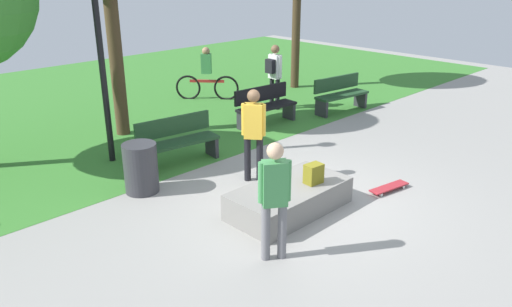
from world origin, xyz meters
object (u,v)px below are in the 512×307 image
at_px(skater_performing_trick, 275,193).
at_px(park_bench_near_lamppost, 177,140).
at_px(park_bench_far_right, 265,105).
at_px(cyclist_on_bicycle, 207,78).
at_px(trash_bin, 141,168).
at_px(pedestrian_with_backpack, 274,71).
at_px(concrete_ledge, 289,198).
at_px(skateboard_by_ledge, 389,187).
at_px(skater_watching, 254,129).
at_px(lamp_post, 98,34).
at_px(park_bench_center_lawn, 340,93).
at_px(backpack_on_ledge, 314,174).

bearing_deg(skater_performing_trick, park_bench_near_lamppost, 73.04).
xyz_separation_m(park_bench_far_right, cyclist_on_bicycle, (0.50, 2.81, 0.15)).
height_order(skater_performing_trick, park_bench_near_lamppost, skater_performing_trick).
relative_size(trash_bin, pedestrian_with_backpack, 0.51).
height_order(skater_performing_trick, trash_bin, skater_performing_trick).
bearing_deg(concrete_ledge, skater_performing_trick, -146.71).
height_order(skateboard_by_ledge, pedestrian_with_backpack, pedestrian_with_backpack).
relative_size(skateboard_by_ledge, pedestrian_with_backpack, 0.48).
bearing_deg(skater_watching, skateboard_by_ledge, -55.12).
xyz_separation_m(skater_performing_trick, park_bench_far_right, (4.13, 4.22, -0.48)).
relative_size(skater_performing_trick, pedestrian_with_backpack, 0.97).
distance_m(lamp_post, trash_bin, 2.66).
xyz_separation_m(park_bench_near_lamppost, pedestrian_with_backpack, (4.15, 1.35, 0.54)).
distance_m(park_bench_center_lawn, park_bench_far_right, 2.30).
bearing_deg(skater_watching, concrete_ledge, -108.56).
height_order(backpack_on_ledge, skater_performing_trick, skater_performing_trick).
bearing_deg(lamp_post, park_bench_far_right, -6.86).
distance_m(park_bench_center_lawn, pedestrian_with_backpack, 1.83).
distance_m(backpack_on_ledge, lamp_post, 4.70).
xyz_separation_m(skateboard_by_ledge, trash_bin, (-3.06, 2.99, 0.37)).
height_order(skater_watching, cyclist_on_bicycle, skater_watching).
distance_m(park_bench_far_right, pedestrian_with_backpack, 1.49).
relative_size(skater_watching, skateboard_by_ledge, 2.05).
relative_size(backpack_on_ledge, skateboard_by_ledge, 0.39).
bearing_deg(park_bench_near_lamppost, concrete_ledge, -88.96).
height_order(backpack_on_ledge, park_bench_center_lawn, park_bench_center_lawn).
distance_m(concrete_ledge, trash_bin, 2.61).
bearing_deg(skater_performing_trick, cyclist_on_bicycle, 56.67).
bearing_deg(park_bench_far_right, lamp_post, 173.14).
bearing_deg(cyclist_on_bicycle, park_bench_center_lawn, -63.20).
bearing_deg(lamp_post, skateboard_by_ledge, -59.78).
bearing_deg(skater_performing_trick, concrete_ledge, 33.29).
bearing_deg(lamp_post, park_bench_near_lamppost, -50.06).
xyz_separation_m(park_bench_near_lamppost, cyclist_on_bicycle, (3.51, 3.38, 0.15)).
bearing_deg(skateboard_by_ledge, trash_bin, 135.65).
relative_size(skater_performing_trick, skater_watching, 0.97).
xyz_separation_m(concrete_ledge, skateboard_by_ledge, (1.79, -0.72, -0.15)).
bearing_deg(park_bench_center_lawn, pedestrian_with_backpack, 127.97).
height_order(skater_performing_trick, skater_watching, skater_watching).
height_order(lamp_post, cyclist_on_bicycle, lamp_post).
relative_size(backpack_on_ledge, skater_watching, 0.19).
bearing_deg(pedestrian_with_backpack, trash_bin, -159.85).
bearing_deg(cyclist_on_bicycle, backpack_on_ledge, -115.70).
height_order(park_bench_far_right, pedestrian_with_backpack, pedestrian_with_backpack).
distance_m(concrete_ledge, pedestrian_with_backpack, 5.95).
bearing_deg(pedestrian_with_backpack, park_bench_far_right, -145.50).
relative_size(backpack_on_ledge, park_bench_far_right, 0.20).
distance_m(backpack_on_ledge, park_bench_center_lawn, 5.71).
distance_m(concrete_ledge, lamp_post, 4.62).
distance_m(skater_performing_trick, pedestrian_with_backpack, 7.27).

